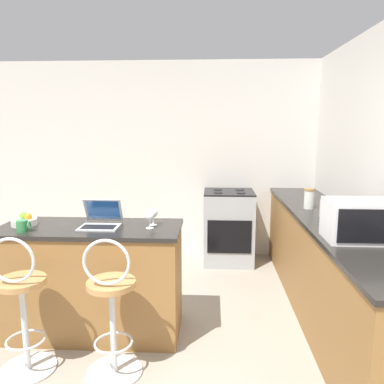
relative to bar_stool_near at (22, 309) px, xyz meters
The scene contains 14 objects.
wall_back 2.87m from the bar_stool_near, 74.70° to the left, with size 12.00×0.06×2.60m.
breakfast_bar 0.65m from the bar_stool_near, 60.48° to the left, with size 1.51×0.62×0.94m.
counter_right 2.61m from the bar_stool_near, 22.19° to the left, with size 0.60×3.32×0.94m.
bar_stool_near is the anchor object (origin of this frame).
bar_stool_far 0.64m from the bar_stool_near, ahead, with size 0.40×0.40×1.04m.
laptop 0.88m from the bar_stool_near, 54.82° to the left, with size 0.32×0.30×0.22m.
microwave 2.50m from the bar_stool_near, ahead, with size 0.50×0.33×0.30m.
toaster 2.65m from the bar_stool_near, 20.18° to the left, with size 0.26×0.24×0.16m.
stove_range 2.79m from the bar_stool_near, 56.30° to the left, with size 0.63×0.58×0.95m.
storage_jar 2.73m from the bar_stool_near, 30.45° to the left, with size 0.10×0.10×0.20m.
fruit_bowl 0.79m from the bar_stool_near, 112.29° to the left, with size 0.21×0.21×0.11m.
wine_glass_short 1.13m from the bar_stool_near, 32.71° to the left, with size 0.07×0.07×0.14m.
wine_glass_tall 1.19m from the bar_stool_near, 37.06° to the left, with size 0.08×0.08×0.15m.
mug_green 0.64m from the bar_stool_near, 111.60° to the left, with size 0.10×0.09×0.09m.
Camera 1 is at (0.61, -2.22, 1.76)m, focal length 35.00 mm.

